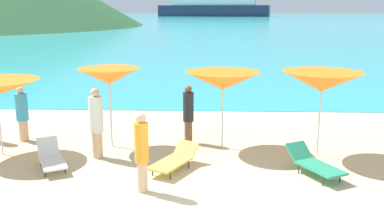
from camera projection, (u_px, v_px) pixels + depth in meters
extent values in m
cube|color=beige|center=(213.00, 108.00, 18.12)|extent=(50.00, 100.00, 0.30)
cube|color=#2DADBC|center=(210.00, 17.00, 231.00)|extent=(650.00, 440.00, 0.02)
cylinder|color=silver|center=(111.00, 110.00, 12.29)|extent=(0.06, 0.06, 2.18)
cone|color=orange|center=(109.00, 76.00, 12.07)|extent=(1.82, 1.82, 0.46)
sphere|color=silver|center=(109.00, 71.00, 12.04)|extent=(0.07, 0.07, 0.07)
cylinder|color=silver|center=(222.00, 113.00, 12.16)|extent=(0.05, 0.05, 2.09)
cone|color=orange|center=(223.00, 81.00, 11.96)|extent=(2.33, 2.33, 0.52)
sphere|color=silver|center=(223.00, 75.00, 11.92)|extent=(0.07, 0.07, 0.07)
cylinder|color=silver|center=(319.00, 117.00, 11.43)|extent=(0.04, 0.04, 2.19)
cone|color=orange|center=(322.00, 82.00, 11.22)|extent=(2.22, 2.22, 0.53)
sphere|color=silver|center=(322.00, 75.00, 11.18)|extent=(0.07, 0.07, 0.07)
cube|color=white|center=(53.00, 162.00, 10.60)|extent=(1.03, 1.27, 0.05)
cube|color=white|center=(48.00, 146.00, 11.21)|extent=(0.65, 0.59, 0.43)
cylinder|color=#333338|center=(45.00, 173.00, 10.21)|extent=(0.04, 0.04, 0.18)
cylinder|color=#333338|center=(65.00, 170.00, 10.41)|extent=(0.04, 0.04, 0.18)
cylinder|color=#333338|center=(41.00, 163.00, 10.91)|extent=(0.04, 0.04, 0.18)
cylinder|color=#333338|center=(60.00, 160.00, 11.11)|extent=(0.04, 0.04, 0.18)
cube|color=#D8BF4C|center=(170.00, 163.00, 10.46)|extent=(1.09, 1.36, 0.05)
cube|color=#D8BF4C|center=(186.00, 149.00, 11.09)|extent=(0.69, 0.62, 0.33)
cylinder|color=#333338|center=(152.00, 171.00, 10.28)|extent=(0.04, 0.04, 0.21)
cylinder|color=#333338|center=(170.00, 175.00, 10.04)|extent=(0.04, 0.04, 0.21)
cylinder|color=#333338|center=(171.00, 161.00, 11.00)|extent=(0.04, 0.04, 0.21)
cylinder|color=#333338|center=(188.00, 164.00, 10.76)|extent=(0.04, 0.04, 0.21)
cube|color=#268C66|center=(320.00, 168.00, 10.08)|extent=(1.10, 1.34, 0.05)
cube|color=#268C66|center=(299.00, 151.00, 10.74)|extent=(0.71, 0.64, 0.38)
cylinder|color=#333338|center=(323.00, 181.00, 9.67)|extent=(0.04, 0.04, 0.24)
cylinder|color=#333338|center=(340.00, 177.00, 9.89)|extent=(0.04, 0.04, 0.24)
cylinder|color=#333338|center=(299.00, 169.00, 10.41)|extent=(0.04, 0.04, 0.24)
cylinder|color=#333338|center=(315.00, 166.00, 10.63)|extent=(0.04, 0.04, 0.24)
cylinder|color=brown|center=(188.00, 132.00, 12.78)|extent=(0.24, 0.24, 0.67)
cylinder|color=#26262D|center=(188.00, 107.00, 12.61)|extent=(0.32, 0.32, 0.87)
sphere|color=brown|center=(188.00, 89.00, 12.49)|extent=(0.22, 0.22, 0.22)
cylinder|color=#DBAA84|center=(24.00, 130.00, 12.99)|extent=(0.27, 0.27, 0.64)
cylinder|color=#3399D8|center=(22.00, 107.00, 12.82)|extent=(0.36, 0.36, 0.83)
sphere|color=#DBAA84|center=(20.00, 90.00, 12.71)|extent=(0.21, 0.21, 0.21)
cylinder|color=#DBAA84|center=(98.00, 145.00, 11.48)|extent=(0.27, 0.27, 0.73)
cylinder|color=white|center=(96.00, 114.00, 11.29)|extent=(0.36, 0.36, 0.95)
sphere|color=#DBAA84|center=(95.00, 93.00, 11.16)|extent=(0.24, 0.24, 0.24)
cylinder|color=#DBAA84|center=(142.00, 177.00, 9.32)|extent=(0.23, 0.23, 0.68)
cylinder|color=orange|center=(141.00, 143.00, 9.15)|extent=(0.30, 0.30, 0.89)
sphere|color=#DBAA84|center=(141.00, 118.00, 9.03)|extent=(0.22, 0.22, 0.22)
cube|color=#262D47|center=(213.00, 11.00, 248.84)|extent=(65.30, 23.72, 6.32)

